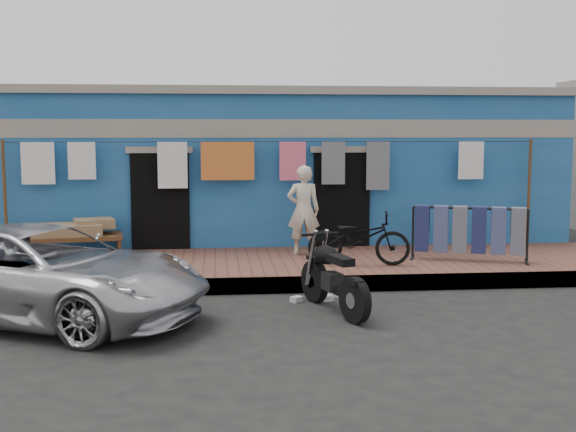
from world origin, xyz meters
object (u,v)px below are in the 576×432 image
object	(u,v)px
bicycle	(359,232)
motorcycle	(334,275)
jeans_rack	(469,233)
charpoy	(72,238)
seated_person	(303,210)
car	(40,272)

from	to	relation	value
bicycle	motorcycle	size ratio (longest dim) A/B	0.99
bicycle	jeans_rack	distance (m)	2.00
bicycle	motorcycle	xyz separation A→B (m)	(-0.78, -2.17, -0.27)
bicycle	jeans_rack	size ratio (longest dim) A/B	0.83
motorcycle	charpoy	bearing A→B (deg)	123.41
seated_person	car	bearing A→B (deg)	43.69
car	seated_person	bearing A→B (deg)	-24.91
motorcycle	jeans_rack	distance (m)	3.66
jeans_rack	motorcycle	bearing A→B (deg)	-139.44
bicycle	charpoy	size ratio (longest dim) A/B	0.86
seated_person	jeans_rack	distance (m)	2.96
car	charpoy	xyz separation A→B (m)	(-0.29, 3.65, -0.09)
car	jeans_rack	xyz separation A→B (m)	(6.70, 2.42, 0.09)
motorcycle	charpoy	distance (m)	5.55
bicycle	motorcycle	bearing A→B (deg)	172.07
seated_person	motorcycle	distance (m)	3.34
car	charpoy	size ratio (longest dim) A/B	2.34
seated_person	bicycle	xyz separation A→B (m)	(0.81, -1.12, -0.27)
seated_person	motorcycle	bearing A→B (deg)	93.48
jeans_rack	seated_person	bearing A→B (deg)	161.78
charpoy	motorcycle	bearing A→B (deg)	-40.50
seated_person	bicycle	size ratio (longest dim) A/B	0.96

